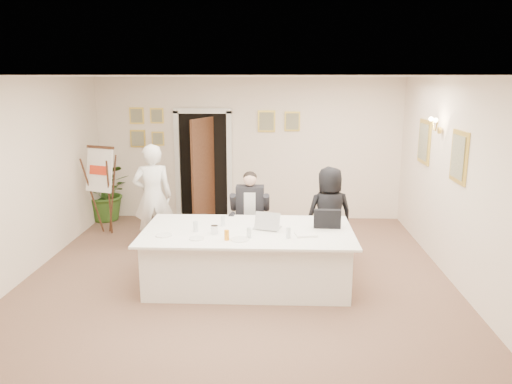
{
  "coord_description": "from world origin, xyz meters",
  "views": [
    {
      "loc": [
        0.53,
        -6.28,
        2.79
      ],
      "look_at": [
        0.26,
        0.6,
        1.2
      ],
      "focal_mm": 35.0,
      "sensor_mm": 36.0,
      "label": 1
    }
  ],
  "objects_px": {
    "seated_man": "(250,214)",
    "standing_woman": "(329,214)",
    "flip_chart": "(105,194)",
    "laptop_bag": "(327,219)",
    "conference_table": "(248,257)",
    "potted_palm": "(107,191)",
    "laptop": "(267,218)",
    "oj_glass": "(227,235)",
    "standing_man": "(153,197)",
    "paper_stack": "(306,235)",
    "steel_jug": "(214,230)"
  },
  "relations": [
    {
      "from": "flip_chart",
      "to": "potted_palm",
      "type": "relative_size",
      "value": 1.35
    },
    {
      "from": "laptop",
      "to": "laptop_bag",
      "type": "distance_m",
      "value": 0.82
    },
    {
      "from": "laptop_bag",
      "to": "steel_jug",
      "type": "height_order",
      "value": "laptop_bag"
    },
    {
      "from": "seated_man",
      "to": "standing_woman",
      "type": "xyz_separation_m",
      "value": [
        1.22,
        -0.12,
        0.05
      ]
    },
    {
      "from": "paper_stack",
      "to": "oj_glass",
      "type": "bearing_deg",
      "value": -167.89
    },
    {
      "from": "conference_table",
      "to": "potted_palm",
      "type": "relative_size",
      "value": 2.42
    },
    {
      "from": "standing_woman",
      "to": "laptop_bag",
      "type": "xyz_separation_m",
      "value": [
        -0.12,
        -0.83,
        0.16
      ]
    },
    {
      "from": "seated_man",
      "to": "paper_stack",
      "type": "bearing_deg",
      "value": -46.51
    },
    {
      "from": "potted_palm",
      "to": "laptop",
      "type": "distance_m",
      "value": 4.39
    },
    {
      "from": "seated_man",
      "to": "potted_palm",
      "type": "bearing_deg",
      "value": 158.26
    },
    {
      "from": "seated_man",
      "to": "flip_chart",
      "type": "relative_size",
      "value": 0.88
    },
    {
      "from": "conference_table",
      "to": "laptop",
      "type": "bearing_deg",
      "value": 19.22
    },
    {
      "from": "standing_woman",
      "to": "laptop",
      "type": "bearing_deg",
      "value": 32.17
    },
    {
      "from": "standing_man",
      "to": "oj_glass",
      "type": "height_order",
      "value": "standing_man"
    },
    {
      "from": "paper_stack",
      "to": "oj_glass",
      "type": "relative_size",
      "value": 2.07
    },
    {
      "from": "laptop_bag",
      "to": "steel_jug",
      "type": "distance_m",
      "value": 1.54
    },
    {
      "from": "potted_palm",
      "to": "standing_woman",
      "type": "bearing_deg",
      "value": -26.6
    },
    {
      "from": "standing_woman",
      "to": "potted_palm",
      "type": "relative_size",
      "value": 1.27
    },
    {
      "from": "potted_palm",
      "to": "oj_glass",
      "type": "relative_size",
      "value": 8.99
    },
    {
      "from": "seated_man",
      "to": "standing_man",
      "type": "distance_m",
      "value": 1.67
    },
    {
      "from": "standing_woman",
      "to": "flip_chart",
      "type": "bearing_deg",
      "value": -28.24
    },
    {
      "from": "standing_man",
      "to": "laptop",
      "type": "height_order",
      "value": "standing_man"
    },
    {
      "from": "standing_man",
      "to": "laptop_bag",
      "type": "bearing_deg",
      "value": 137.15
    },
    {
      "from": "laptop_bag",
      "to": "conference_table",
      "type": "bearing_deg",
      "value": -170.57
    },
    {
      "from": "seated_man",
      "to": "steel_jug",
      "type": "height_order",
      "value": "seated_man"
    },
    {
      "from": "oj_glass",
      "to": "seated_man",
      "type": "bearing_deg",
      "value": 81.92
    },
    {
      "from": "flip_chart",
      "to": "steel_jug",
      "type": "height_order",
      "value": "flip_chart"
    },
    {
      "from": "laptop",
      "to": "oj_glass",
      "type": "relative_size",
      "value": 2.81
    },
    {
      "from": "seated_man",
      "to": "steel_jug",
      "type": "bearing_deg",
      "value": -95.65
    },
    {
      "from": "conference_table",
      "to": "standing_woman",
      "type": "relative_size",
      "value": 1.91
    },
    {
      "from": "seated_man",
      "to": "standing_woman",
      "type": "bearing_deg",
      "value": 6.56
    },
    {
      "from": "flip_chart",
      "to": "standing_woman",
      "type": "height_order",
      "value": "flip_chart"
    },
    {
      "from": "laptop",
      "to": "laptop_bag",
      "type": "relative_size",
      "value": 1.0
    },
    {
      "from": "seated_man",
      "to": "laptop",
      "type": "xyz_separation_m",
      "value": [
        0.29,
        -0.99,
        0.22
      ]
    },
    {
      "from": "flip_chart",
      "to": "oj_glass",
      "type": "xyz_separation_m",
      "value": [
        2.46,
        -2.61,
        0.11
      ]
    },
    {
      "from": "seated_man",
      "to": "laptop_bag",
      "type": "bearing_deg",
      "value": -28.44
    },
    {
      "from": "paper_stack",
      "to": "oj_glass",
      "type": "xyz_separation_m",
      "value": [
        -1.01,
        -0.22,
        0.05
      ]
    },
    {
      "from": "laptop",
      "to": "laptop_bag",
      "type": "xyz_separation_m",
      "value": [
        0.82,
        0.05,
        -0.01
      ]
    },
    {
      "from": "steel_jug",
      "to": "laptop_bag",
      "type": "bearing_deg",
      "value": 11.93
    },
    {
      "from": "conference_table",
      "to": "seated_man",
      "type": "xyz_separation_m",
      "value": [
        -0.03,
        1.09,
        0.3
      ]
    },
    {
      "from": "potted_palm",
      "to": "steel_jug",
      "type": "xyz_separation_m",
      "value": [
        2.54,
        -3.23,
        0.25
      ]
    },
    {
      "from": "conference_table",
      "to": "standing_man",
      "type": "height_order",
      "value": "standing_man"
    },
    {
      "from": "standing_woman",
      "to": "conference_table",
      "type": "bearing_deg",
      "value": 27.94
    },
    {
      "from": "standing_woman",
      "to": "steel_jug",
      "type": "xyz_separation_m",
      "value": [
        -1.62,
        -1.15,
        0.09
      ]
    },
    {
      "from": "standing_man",
      "to": "laptop",
      "type": "xyz_separation_m",
      "value": [
        1.91,
        -1.36,
        0.04
      ]
    },
    {
      "from": "flip_chart",
      "to": "standing_woman",
      "type": "bearing_deg",
      "value": -17.16
    },
    {
      "from": "conference_table",
      "to": "flip_chart",
      "type": "height_order",
      "value": "flip_chart"
    },
    {
      "from": "conference_table",
      "to": "standing_woman",
      "type": "distance_m",
      "value": 1.58
    },
    {
      "from": "standing_woman",
      "to": "steel_jug",
      "type": "distance_m",
      "value": 1.99
    },
    {
      "from": "flip_chart",
      "to": "standing_man",
      "type": "xyz_separation_m",
      "value": [
        1.06,
        -0.72,
        0.14
      ]
    }
  ]
}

